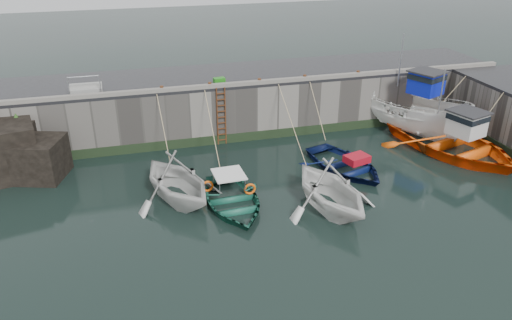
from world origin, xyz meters
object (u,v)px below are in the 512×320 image
object	(u,v)px
fish_crate	(219,81)
bollard_c	(259,81)
boat_far_white	(413,113)
bollard_a	(162,89)
ladder	(221,117)
boat_near_white	(178,199)
boat_near_blue	(232,205)
boat_far_orange	(453,143)
bollard_d	(305,77)
boat_near_blacktrim	(329,208)
boat_near_navy	(344,169)
bollard_b	(210,85)
bollard_e	(358,73)

from	to	relation	value
fish_crate	bollard_c	distance (m)	2.15
boat_far_white	bollard_a	bearing A→B (deg)	149.20
ladder	boat_far_white	world-z (taller)	boat_far_white
boat_near_white	boat_near_blue	world-z (taller)	boat_near_white
ladder	boat_far_orange	size ratio (longest dim) A/B	0.37
boat_near_blue	boat_far_orange	bearing A→B (deg)	8.36
ladder	bollard_d	distance (m)	5.11
boat_near_blue	bollard_d	bearing A→B (deg)	48.23
boat_near_blacktrim	bollard_c	xyz separation A→B (m)	(-0.78, 8.24, 3.30)
fish_crate	bollard_c	size ratio (longest dim) A/B	2.12
boat_near_blacktrim	bollard_d	distance (m)	9.06
boat_far_orange	bollard_d	xyz separation A→B (m)	(-6.71, 4.61, 2.80)
boat_near_blue	boat_far_orange	xyz separation A→B (m)	(12.44, 2.29, 0.50)
boat_near_white	ladder	bearing A→B (deg)	38.35
ladder	boat_near_navy	world-z (taller)	ladder
bollard_a	boat_near_navy	bearing A→B (deg)	-31.16
bollard_a	fish_crate	bearing A→B (deg)	9.65
boat_near_navy	boat_far_orange	bearing A→B (deg)	-12.40
boat_far_white	bollard_b	xyz separation A→B (m)	(-11.35, 1.56, 2.12)
ladder	bollard_d	world-z (taller)	bollard_d
bollard_a	bollard_e	size ratio (longest dim) A/B	1.00
bollard_a	boat_far_orange	bearing A→B (deg)	-17.63
boat_near_blacktrim	bollard_a	bearing A→B (deg)	116.83
boat_near_navy	fish_crate	world-z (taller)	fish_crate
ladder	boat_near_blue	distance (m)	6.82
boat_near_white	boat_far_orange	distance (m)	14.69
boat_near_white	boat_far_white	xyz separation A→B (m)	(13.98, 4.21, 1.18)
boat_far_orange	bollard_c	xyz separation A→B (m)	(-9.31, 4.61, 2.80)
boat_near_blacktrim	bollard_a	xyz separation A→B (m)	(-5.98, 8.24, 3.30)
fish_crate	bollard_a	size ratio (longest dim) A/B	2.12
boat_near_blacktrim	bollard_b	xyz separation A→B (m)	(-3.48, 8.24, 3.30)
boat_near_navy	boat_far_white	distance (m)	6.70
boat_near_blacktrim	bollard_a	distance (m)	10.71
bollard_e	boat_near_navy	bearing A→B (deg)	-119.50
boat_near_blacktrim	boat_near_navy	world-z (taller)	boat_near_blacktrim
boat_near_navy	boat_far_orange	xyz separation A→B (m)	(6.31, 0.34, 0.50)
ladder	bollard_b	size ratio (longest dim) A/B	11.43
boat_near_navy	bollard_c	size ratio (longest dim) A/B	17.25
boat_near_blacktrim	boat_far_white	world-z (taller)	boat_far_white
boat_far_white	boat_near_blue	bearing A→B (deg)	-180.00
boat_near_blacktrim	bollard_e	world-z (taller)	bollard_e
boat_near_blue	bollard_a	world-z (taller)	bollard_a
ladder	bollard_b	bearing A→B (deg)	146.14
boat_near_white	bollard_d	xyz separation A→B (m)	(7.93, 5.77, 3.30)
boat_near_white	bollard_e	xyz separation A→B (m)	(11.13, 5.77, 3.30)
fish_crate	boat_near_blacktrim	bearing A→B (deg)	-78.65
boat_near_blue	bollard_c	bearing A→B (deg)	63.55
boat_far_orange	boat_near_blacktrim	bearing A→B (deg)	-173.79
boat_far_orange	bollard_e	distance (m)	6.43
boat_near_blacktrim	boat_far_white	xyz separation A→B (m)	(7.87, 6.68, 1.18)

